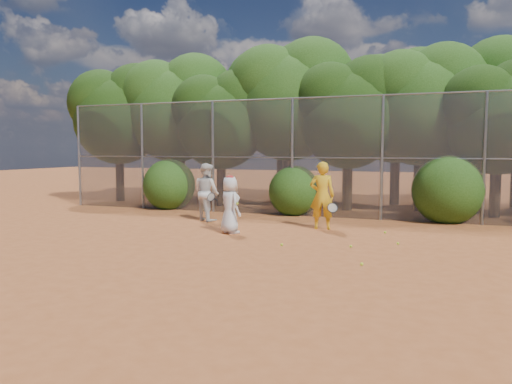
% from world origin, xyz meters
% --- Properties ---
extents(ground, '(80.00, 80.00, 0.00)m').
position_xyz_m(ground, '(0.00, 0.00, 0.00)').
color(ground, '#A04F24').
rests_on(ground, ground).
extents(fence_back, '(20.05, 0.09, 4.03)m').
position_xyz_m(fence_back, '(-0.12, 6.00, 2.05)').
color(fence_back, gray).
rests_on(fence_back, ground).
extents(tree_0, '(4.38, 3.81, 6.00)m').
position_xyz_m(tree_0, '(-9.44, 8.04, 3.93)').
color(tree_0, black).
rests_on(tree_0, ground).
extents(tree_1, '(4.64, 4.03, 6.35)m').
position_xyz_m(tree_1, '(-6.94, 8.54, 4.16)').
color(tree_1, black).
rests_on(tree_1, ground).
extents(tree_2, '(3.99, 3.47, 5.47)m').
position_xyz_m(tree_2, '(-4.45, 7.83, 3.58)').
color(tree_2, black).
rests_on(tree_2, ground).
extents(tree_3, '(4.89, 4.26, 6.70)m').
position_xyz_m(tree_3, '(-1.94, 8.84, 4.40)').
color(tree_3, black).
rests_on(tree_3, ground).
extents(tree_4, '(4.19, 3.64, 5.73)m').
position_xyz_m(tree_4, '(0.55, 8.24, 3.76)').
color(tree_4, black).
rests_on(tree_4, ground).
extents(tree_5, '(4.51, 3.92, 6.17)m').
position_xyz_m(tree_5, '(3.06, 9.04, 4.05)').
color(tree_5, black).
rests_on(tree_5, ground).
extents(tree_6, '(3.86, 3.36, 5.29)m').
position_xyz_m(tree_6, '(5.55, 8.03, 3.47)').
color(tree_6, black).
rests_on(tree_6, ground).
extents(tree_9, '(4.83, 4.20, 6.62)m').
position_xyz_m(tree_9, '(-7.94, 10.84, 4.34)').
color(tree_9, black).
rests_on(tree_9, ground).
extents(tree_10, '(5.15, 4.48, 7.06)m').
position_xyz_m(tree_10, '(-2.93, 11.05, 4.63)').
color(tree_10, black).
rests_on(tree_10, ground).
extents(tree_11, '(4.64, 4.03, 6.35)m').
position_xyz_m(tree_11, '(2.06, 10.64, 4.16)').
color(tree_11, black).
rests_on(tree_11, ground).
extents(bush_0, '(2.00, 2.00, 2.00)m').
position_xyz_m(bush_0, '(-6.00, 6.30, 1.00)').
color(bush_0, '#1F4411').
rests_on(bush_0, ground).
extents(bush_1, '(1.80, 1.80, 1.80)m').
position_xyz_m(bush_1, '(-1.00, 6.30, 0.90)').
color(bush_1, '#1F4411').
rests_on(bush_1, ground).
extents(bush_2, '(2.20, 2.20, 2.20)m').
position_xyz_m(bush_2, '(4.00, 6.30, 1.10)').
color(bush_2, '#1F4411').
rests_on(bush_2, ground).
extents(player_yellow, '(0.91, 0.61, 1.94)m').
position_xyz_m(player_yellow, '(0.63, 3.53, 0.97)').
color(player_yellow, gold).
rests_on(player_yellow, ground).
extents(player_teen, '(0.91, 0.85, 1.58)m').
position_xyz_m(player_teen, '(-1.55, 1.95, 0.79)').
color(player_teen, silver).
rests_on(player_teen, ground).
extents(player_white, '(1.12, 1.05, 1.84)m').
position_xyz_m(player_white, '(-3.19, 3.85, 0.92)').
color(player_white, silver).
rests_on(player_white, ground).
extents(ball_0, '(0.07, 0.07, 0.07)m').
position_xyz_m(ball_0, '(1.90, 1.10, 0.03)').
color(ball_0, '#BADA27').
rests_on(ball_0, ground).
extents(ball_1, '(0.07, 0.07, 0.07)m').
position_xyz_m(ball_1, '(2.43, 3.37, 0.03)').
color(ball_1, '#BADA27').
rests_on(ball_1, ground).
extents(ball_2, '(0.07, 0.07, 0.07)m').
position_xyz_m(ball_2, '(2.42, -0.63, 0.03)').
color(ball_2, '#BADA27').
rests_on(ball_2, ground).
extents(ball_3, '(0.07, 0.07, 0.07)m').
position_xyz_m(ball_3, '(2.89, 1.85, 0.03)').
color(ball_3, '#BADA27').
rests_on(ball_3, ground).
extents(ball_4, '(0.07, 0.07, 0.07)m').
position_xyz_m(ball_4, '(0.33, 0.71, 0.03)').
color(ball_4, '#BADA27').
rests_on(ball_4, ground).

